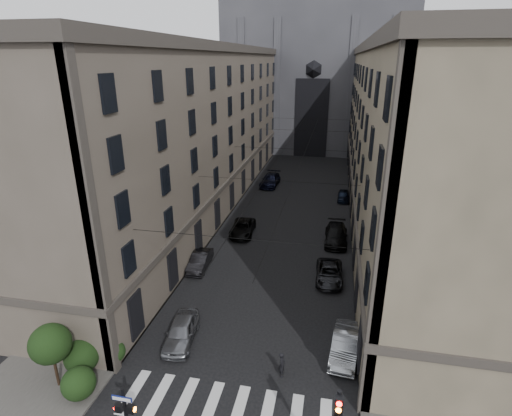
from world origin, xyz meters
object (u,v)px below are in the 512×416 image
Objects in this scene: car_left_midfar at (243,228)px; car_right_midfar at (336,235)px; car_left_near at (181,331)px; car_right_midnear at (329,273)px; car_right_far at (344,196)px; gothic_tower at (318,56)px; pedestrian at (282,364)px; car_left_far at (270,180)px; car_right_near at (345,345)px; car_left_midnear at (200,261)px.

car_left_midfar is 0.91× the size of car_right_midfar.
car_left_near reaches higher than car_right_midnear.
car_left_near reaches higher than car_left_midfar.
car_right_far is (0.79, 12.96, -0.14)m from car_right_midfar.
car_left_near reaches higher than car_right_far.
pedestrian is at bearing -87.76° from gothic_tower.
car_left_far is 37.08m from pedestrian.
pedestrian is (-2.36, -11.35, 0.13)m from car_right_midnear.
car_right_far is at bearing 64.37° from car_left_near.
pedestrian is (-2.79, -18.96, 0.00)m from car_right_midfar.
car_right_near is 16.48m from car_right_midfar.
gothic_tower is at bearing 96.07° from car_right_midfar.
pedestrian is (6.82, -1.70, 0.04)m from car_left_near.
pedestrian is at bearing -73.88° from car_left_midfar.
pedestrian reaches higher than car_right_near.
car_right_near is at bearing -57.19° from pedestrian.
pedestrian is at bearing -20.64° from car_left_near.
car_left_midnear is 15.14m from car_right_near.
car_right_midfar reaches higher than car_right_far.
car_left_midfar is 0.87× the size of car_left_far.
car_right_near is at bearing -61.41° from car_left_midfar.
gothic_tower is 67.72m from car_left_near.
car_left_midnear is 24.17m from car_right_far.
car_right_near is at bearing -84.18° from car_right_midnear.
gothic_tower is 51.35m from car_right_midfar.
car_left_midnear is 8.06m from car_left_midfar.
car_right_near is 0.83× the size of car_right_midfar.
pedestrian reaches higher than car_left_midnear.
gothic_tower is 35.30m from car_left_far.
car_left_far reaches higher than car_right_midfar.
car_left_midfar is at bearing -127.27° from car_right_far.
gothic_tower reaches higher than car_left_midnear.
car_left_far is (2.00, 25.27, 0.13)m from car_left_midnear.
car_left_midnear is 2.65× the size of pedestrian.
pedestrian is at bearing -94.86° from car_right_far.
car_left_midnear is at bearing -146.50° from car_right_midfar.
car_left_near reaches higher than car_right_near.
car_right_far is at bearing 84.60° from car_right_midnear.
gothic_tower is at bearing 93.10° from car_right_midnear.
gothic_tower is 15.36× the size of car_right_far.
car_right_far is (10.40, 12.94, -0.04)m from car_left_midfar.
car_left_midfar is 20.18m from pedestrian.
car_left_near is 0.98× the size of car_right_near.
gothic_tower reaches higher than pedestrian.
car_left_midnear is at bearing -96.33° from gothic_tower.
gothic_tower reaches higher than car_left_midfar.
gothic_tower is 11.78× the size of car_left_midfar.
car_right_midnear is (9.18, 9.65, -0.10)m from car_left_near.
car_left_far is at bearing 8.52° from pedestrian.
car_left_near is 0.89× the size of car_left_midfar.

